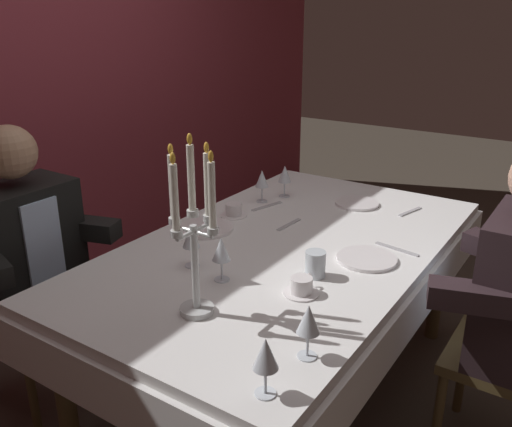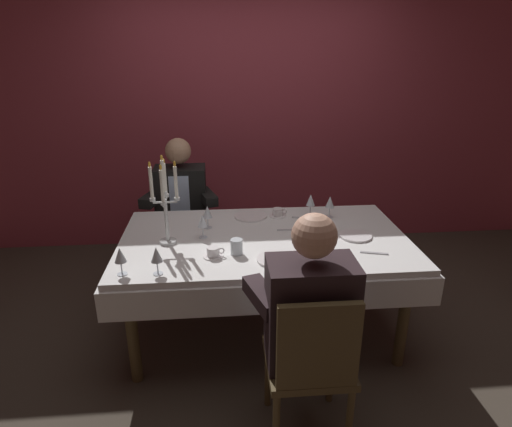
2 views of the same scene
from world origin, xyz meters
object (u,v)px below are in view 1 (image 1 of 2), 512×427
(dinner_plate_2, at_px, (367,259))
(seated_diner_0, at_px, (24,247))
(dinner_plate_1, at_px, (206,228))
(wine_glass_3, at_px, (262,179))
(water_tumbler_0, at_px, (315,264))
(dinner_plate_0, at_px, (357,203))
(wine_glass_5, at_px, (221,251))
(dining_table, at_px, (286,269))
(wine_glass_4, at_px, (266,356))
(coffee_cup_0, at_px, (302,287))
(candelabra, at_px, (194,233))
(wine_glass_1, at_px, (285,175))
(wine_glass_2, at_px, (308,320))
(wine_glass_0, at_px, (191,237))
(coffee_cup_1, at_px, (234,211))

(dinner_plate_2, height_order, seated_diner_0, seated_diner_0)
(dinner_plate_1, relative_size, dinner_plate_2, 1.04)
(wine_glass_3, bearing_deg, water_tumbler_0, -133.75)
(dinner_plate_0, height_order, wine_glass_5, wine_glass_5)
(dining_table, distance_m, water_tumbler_0, 0.35)
(wine_glass_4, bearing_deg, water_tumbler_0, 17.24)
(water_tumbler_0, distance_m, coffee_cup_0, 0.15)
(candelabra, height_order, wine_glass_3, candelabra)
(wine_glass_1, relative_size, wine_glass_3, 1.00)
(candelabra, bearing_deg, wine_glass_1, 17.32)
(dinner_plate_2, bearing_deg, dining_table, 95.58)
(wine_glass_1, height_order, wine_glass_2, same)
(seated_diner_0, bearing_deg, candelabra, -90.88)
(candelabra, xyz_separation_m, wine_glass_5, (0.22, 0.07, -0.16))
(wine_glass_5, distance_m, water_tumbler_0, 0.34)
(dinner_plate_1, relative_size, wine_glass_1, 1.47)
(dinner_plate_0, distance_m, dinner_plate_2, 0.65)
(candelabra, height_order, dinner_plate_0, candelabra)
(coffee_cup_0, bearing_deg, seated_diner_0, 103.66)
(candelabra, relative_size, wine_glass_4, 3.54)
(wine_glass_5, bearing_deg, dinner_plate_0, -4.17)
(dining_table, bearing_deg, wine_glass_0, 153.38)
(dinner_plate_1, xyz_separation_m, water_tumbler_0, (-0.13, -0.61, 0.04))
(dinner_plate_0, distance_m, seated_diner_0, 1.54)
(dinner_plate_0, bearing_deg, wine_glass_5, 175.83)
(wine_glass_3, bearing_deg, dinner_plate_1, 179.76)
(dinner_plate_0, distance_m, coffee_cup_1, 0.63)
(dining_table, relative_size, coffee_cup_1, 14.70)
(dinner_plate_1, height_order, seated_diner_0, seated_diner_0)
(wine_glass_0, height_order, seated_diner_0, seated_diner_0)
(water_tumbler_0, height_order, coffee_cup_0, water_tumbler_0)
(wine_glass_5, bearing_deg, wine_glass_1, 17.44)
(wine_glass_0, bearing_deg, wine_glass_5, -100.23)
(dinner_plate_1, bearing_deg, wine_glass_3, -0.24)
(wine_glass_3, xyz_separation_m, wine_glass_4, (-1.23, -0.81, -0.00))
(water_tumbler_0, xyz_separation_m, seated_diner_0, (-0.42, 1.12, -0.05))
(dinner_plate_0, relative_size, dinner_plate_1, 0.90)
(wine_glass_3, relative_size, coffee_cup_0, 1.24)
(wine_glass_2, xyz_separation_m, wine_glass_5, (0.24, 0.48, -0.00))
(wine_glass_2, relative_size, wine_glass_5, 1.00)
(wine_glass_0, bearing_deg, coffee_cup_0, -84.87)
(candelabra, distance_m, seated_diner_0, 0.97)
(water_tumbler_0, distance_m, coffee_cup_1, 0.69)
(wine_glass_4, height_order, coffee_cup_1, wine_glass_4)
(candelabra, xyz_separation_m, water_tumbler_0, (0.43, -0.20, -0.23))
(dining_table, bearing_deg, coffee_cup_1, 69.05)
(candelabra, bearing_deg, dinner_plate_1, 36.08)
(wine_glass_4, height_order, water_tumbler_0, wine_glass_4)
(wine_glass_5, xyz_separation_m, water_tumbler_0, (0.21, -0.26, -0.07))
(dinner_plate_2, relative_size, wine_glass_2, 1.41)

